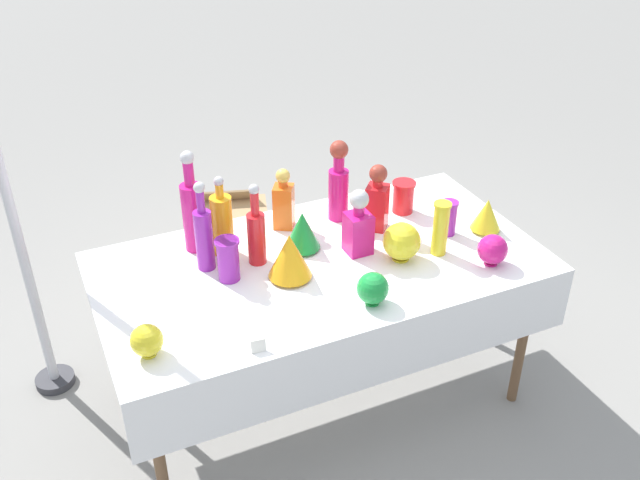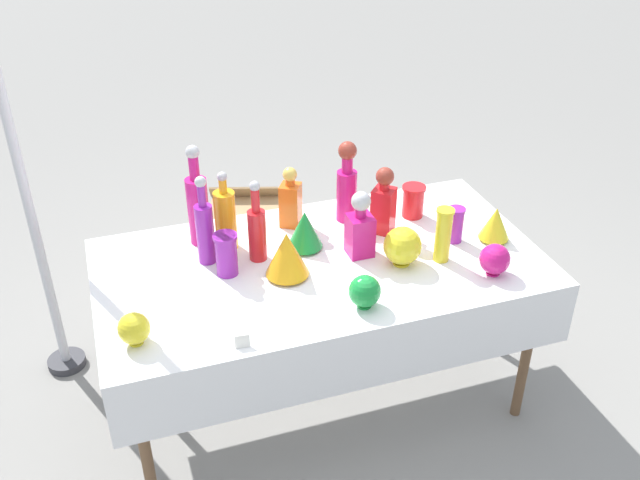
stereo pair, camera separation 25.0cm
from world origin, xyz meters
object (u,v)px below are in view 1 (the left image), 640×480
(fluted_vase_0, at_px, (290,256))
(tall_bottle_0, at_px, (339,184))
(round_bowl_2, at_px, (147,340))
(round_bowl_3, at_px, (493,249))
(tall_bottle_2, at_px, (193,211))
(slender_vase_3, at_px, (449,217))
(slender_vase_1, at_px, (403,196))
(tall_bottle_1, at_px, (256,233))
(square_decanter_2, at_px, (358,225))
(slender_vase_0, at_px, (228,258))
(canopy_pole, at_px, (11,211))
(tall_bottle_4, at_px, (204,235))
(round_bowl_0, at_px, (402,241))
(fluted_vase_2, at_px, (302,230))
(round_bowl_1, at_px, (373,288))
(fluted_vase_1, at_px, (487,215))
(square_decanter_0, at_px, (377,199))
(tall_bottle_3, at_px, (222,223))
(cardboard_box_behind_left, at_px, (230,238))
(slender_vase_2, at_px, (441,227))
(square_decanter_1, at_px, (284,202))

(fluted_vase_0, bearing_deg, tall_bottle_0, 42.67)
(round_bowl_2, bearing_deg, round_bowl_3, -0.79)
(tall_bottle_2, height_order, slender_vase_3, tall_bottle_2)
(slender_vase_1, distance_m, fluted_vase_0, 0.73)
(round_bowl_2, distance_m, round_bowl_3, 1.39)
(tall_bottle_1, height_order, square_decanter_2, tall_bottle_1)
(slender_vase_1, bearing_deg, fluted_vase_0, -157.42)
(slender_vase_0, relative_size, round_bowl_3, 1.36)
(round_bowl_2, bearing_deg, canopy_pole, 110.63)
(round_bowl_2, relative_size, round_bowl_3, 0.92)
(tall_bottle_4, relative_size, slender_vase_0, 2.16)
(round_bowl_0, relative_size, canopy_pole, 0.07)
(tall_bottle_1, distance_m, slender_vase_1, 0.76)
(fluted_vase_2, distance_m, round_bowl_1, 0.47)
(fluted_vase_2, bearing_deg, slender_vase_0, -166.81)
(fluted_vase_2, bearing_deg, canopy_pole, 155.40)
(fluted_vase_1, height_order, fluted_vase_2, fluted_vase_2)
(fluted_vase_0, height_order, round_bowl_2, fluted_vase_0)
(round_bowl_1, bearing_deg, round_bowl_3, 3.62)
(fluted_vase_1, distance_m, fluted_vase_2, 0.81)
(tall_bottle_1, xyz_separation_m, square_decanter_0, (0.57, 0.04, 0.01))
(square_decanter_2, relative_size, slender_vase_1, 1.94)
(fluted_vase_0, xyz_separation_m, canopy_pole, (-0.95, 0.67, 0.08))
(tall_bottle_3, height_order, cardboard_box_behind_left, tall_bottle_3)
(tall_bottle_2, bearing_deg, slender_vase_3, -18.16)
(tall_bottle_3, distance_m, slender_vase_1, 0.85)
(square_decanter_2, relative_size, round_bowl_3, 2.20)
(round_bowl_2, height_order, canopy_pole, canopy_pole)
(slender_vase_3, relative_size, canopy_pole, 0.07)
(round_bowl_3, bearing_deg, slender_vase_3, 96.19)
(tall_bottle_0, distance_m, square_decanter_2, 0.29)
(tall_bottle_2, bearing_deg, slender_vase_2, -26.51)
(square_decanter_2, bearing_deg, cardboard_box_behind_left, 99.23)
(tall_bottle_2, height_order, round_bowl_1, tall_bottle_2)
(round_bowl_0, xyz_separation_m, round_bowl_1, (-0.25, -0.22, -0.02))
(tall_bottle_4, relative_size, square_decanter_1, 1.38)
(tall_bottle_4, bearing_deg, square_decanter_0, -0.48)
(square_decanter_2, xyz_separation_m, fluted_vase_0, (-0.33, -0.06, -0.02))
(tall_bottle_4, xyz_separation_m, slender_vase_1, (0.95, 0.07, -0.07))
(fluted_vase_0, height_order, round_bowl_3, fluted_vase_0)
(tall_bottle_3, distance_m, tall_bottle_4, 0.13)
(canopy_pole, bearing_deg, fluted_vase_1, -20.20)
(round_bowl_1, bearing_deg, fluted_vase_2, 100.80)
(fluted_vase_0, bearing_deg, canopy_pole, 144.98)
(tall_bottle_1, bearing_deg, slender_vase_2, -19.33)
(round_bowl_0, bearing_deg, tall_bottle_4, 159.97)
(tall_bottle_0, relative_size, tall_bottle_1, 1.06)
(tall_bottle_2, xyz_separation_m, round_bowl_3, (1.06, -0.61, -0.11))
(tall_bottle_3, distance_m, round_bowl_0, 0.73)
(square_decanter_2, bearing_deg, canopy_pole, 154.70)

